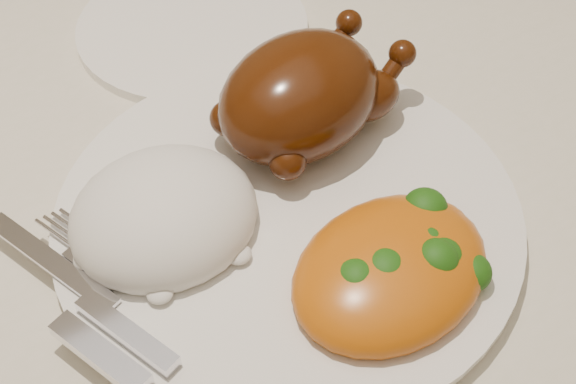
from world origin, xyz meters
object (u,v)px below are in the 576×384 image
dining_table (163,301)px  side_plate (193,28)px  dinner_plate (288,218)px  roast_chicken (303,94)px

dining_table → side_plate: bearing=53.8°
dinner_plate → roast_chicken: size_ratio=1.87×
side_plate → roast_chicken: size_ratio=1.19×
dining_table → dinner_plate: (0.08, -0.06, 0.11)m
roast_chicken → dinner_plate: bearing=-143.3°
dining_table → side_plate: 0.24m
dining_table → roast_chicken: (0.13, 0.00, 0.16)m
dining_table → roast_chicken: size_ratio=9.56×
dinner_plate → side_plate: 0.23m
roast_chicken → side_plate: bearing=78.4°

